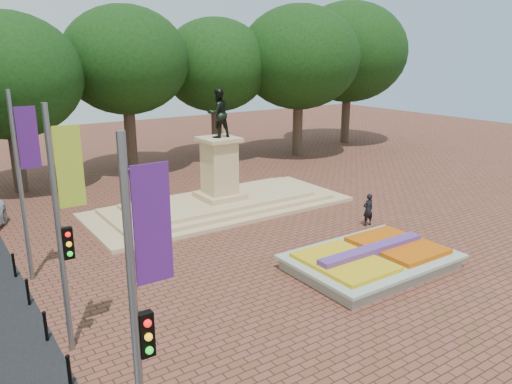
% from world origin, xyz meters
% --- Properties ---
extents(ground, '(90.00, 90.00, 0.00)m').
position_xyz_m(ground, '(0.00, 0.00, 0.00)').
color(ground, brown).
rests_on(ground, ground).
extents(flower_bed, '(6.30, 4.30, 0.91)m').
position_xyz_m(flower_bed, '(1.03, -2.00, 0.38)').
color(flower_bed, gray).
rests_on(flower_bed, ground).
extents(monument, '(14.00, 6.00, 6.40)m').
position_xyz_m(monument, '(0.00, 8.00, 0.88)').
color(monument, tan).
rests_on(monument, ground).
extents(tree_row_back, '(44.80, 8.80, 10.43)m').
position_xyz_m(tree_row_back, '(2.33, 18.00, 6.67)').
color(tree_row_back, '#39281F').
rests_on(tree_row_back, ground).
extents(banner_poles, '(0.88, 11.17, 7.00)m').
position_xyz_m(banner_poles, '(-10.08, -1.31, 3.88)').
color(banner_poles, slate).
rests_on(banner_poles, ground).
extents(bollard_row, '(0.12, 13.12, 0.98)m').
position_xyz_m(bollard_row, '(-10.70, -1.50, 0.53)').
color(bollard_row, black).
rests_on(bollard_row, ground).
extents(pedestrian, '(0.62, 0.43, 1.62)m').
position_xyz_m(pedestrian, '(4.60, 1.61, 0.81)').
color(pedestrian, black).
rests_on(pedestrian, ground).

